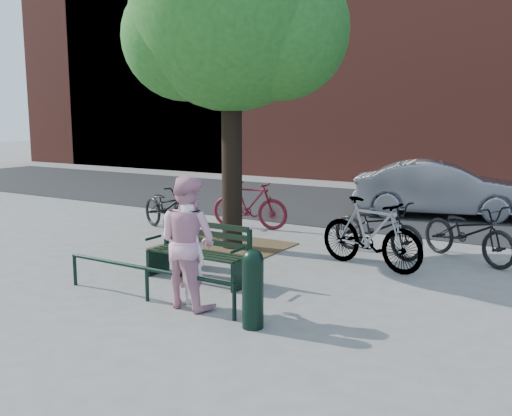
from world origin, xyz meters
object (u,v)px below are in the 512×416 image
Objects in this scene: person_left at (191,255)px; bicycle_c at (377,228)px; park_bench at (201,251)px; bollard at (253,286)px; parked_car at (441,189)px; litter_bin at (186,243)px; person_right at (188,242)px.

bicycle_c is at bearing -80.76° from person_left.
park_bench is 1.17× the size of person_left.
bicycle_c is (0.03, 4.46, -0.02)m from bollard.
person_left is at bearing 156.94° from parked_car.
parked_car is (1.19, 9.05, -0.02)m from person_left.
parked_car reaches higher than park_bench.
litter_bin is at bearing 151.31° from bicycle_c.
parked_car is (2.58, 7.40, 0.31)m from litter_bin.
park_bench is 0.87× the size of bicycle_c.
person_right reaches higher than park_bench.
person_right is at bearing 156.57° from parked_car.
person_right reaches higher than parked_car.
bicycle_c reaches higher than park_bench.
litter_bin is at bearing -24.97° from person_left.
bollard reaches higher than litter_bin.
parked_car is (1.25, 9.05, -0.19)m from person_right.
person_right reaches higher than bicycle_c.
bicycle_c is at bearing 58.84° from park_bench.
person_left reaches higher than litter_bin.
park_bench is 0.88m from litter_bin.
person_left is 4.38m from bicycle_c.
parked_car is (0.01, 4.83, 0.20)m from bicycle_c.
bollard is 4.46m from bicycle_c.
person_left is 9.12m from parked_car.
park_bench is 0.95× the size of person_right.
parked_car is at bearing -72.67° from person_left.
person_left is at bearing 168.27° from bollard.
park_bench is at bearing -36.55° from litter_bin.
park_bench is 0.39× the size of parked_car.
bicycle_c is 4.83m from parked_car.
litter_bin is at bearing -47.13° from person_right.
person_left reaches higher than bicycle_c.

